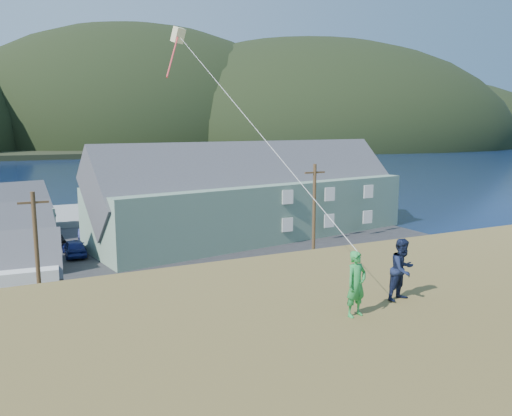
{
  "coord_description": "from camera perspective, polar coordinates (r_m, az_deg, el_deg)",
  "views": [
    {
      "loc": [
        -4.68,
        -27.95,
        11.71
      ],
      "look_at": [
        3.23,
        -11.71,
        8.8
      ],
      "focal_mm": 35.0,
      "sensor_mm": 36.0,
      "label": 1
    }
  ],
  "objects": [
    {
      "name": "ground",
      "position": [
        30.67,
        -15.64,
        -13.65
      ],
      "size": [
        900.0,
        900.0,
        0.0
      ],
      "primitive_type": "plane",
      "color": "#0A1638",
      "rests_on": "ground"
    },
    {
      "name": "grass_strip",
      "position": [
        28.84,
        -14.9,
        -15.02
      ],
      "size": [
        110.0,
        8.0,
        0.1
      ],
      "primitive_type": "cube",
      "color": "#4C3D19",
      "rests_on": "ground"
    },
    {
      "name": "waterfront_lot",
      "position": [
        46.67,
        -19.47,
        -5.84
      ],
      "size": [
        72.0,
        36.0,
        0.12
      ],
      "primitive_type": "cube",
      "color": "#28282B",
      "rests_on": "ground"
    },
    {
      "name": "wharf",
      "position": [
        68.89,
        -26.7,
        -1.24
      ],
      "size": [
        26.0,
        14.0,
        0.9
      ],
      "primitive_type": "cube",
      "color": "gray",
      "rests_on": "ground"
    },
    {
      "name": "far_shore",
      "position": [
        358.15,
        -25.39,
        6.57
      ],
      "size": [
        900.0,
        320.0,
        2.0
      ],
      "primitive_type": "cube",
      "color": "black",
      "rests_on": "ground"
    },
    {
      "name": "far_hills",
      "position": [
        310.11,
        -18.63,
        6.89
      ],
      "size": [
        760.0,
        265.0,
        143.0
      ],
      "color": "black",
      "rests_on": "ground"
    },
    {
      "name": "lodge",
      "position": [
        53.5,
        0.06,
        1.7
      ],
      "size": [
        36.41,
        15.6,
        12.4
      ],
      "rotation": [
        0.0,
        0.0,
        0.17
      ],
      "color": "slate",
      "rests_on": "waterfront_lot"
    },
    {
      "name": "shed_white",
      "position": [
        36.46,
        -27.22,
        -6.78
      ],
      "size": [
        7.94,
        5.57,
        6.06
      ],
      "rotation": [
        0.0,
        0.0,
        -0.07
      ],
      "color": "silver",
      "rests_on": "waterfront_lot"
    },
    {
      "name": "utility_poles",
      "position": [
        30.3,
        -23.55,
        -5.08
      ],
      "size": [
        34.82,
        0.24,
        9.82
      ],
      "color": "#47331E",
      "rests_on": "waterfront_lot"
    },
    {
      "name": "kite_flyer_green",
      "position": [
        12.35,
        11.39,
        -8.5
      ],
      "size": [
        0.64,
        0.48,
        1.61
      ],
      "primitive_type": "imported",
      "rotation": [
        0.0,
        0.0,
        0.17
      ],
      "color": "green",
      "rests_on": "hillside"
    },
    {
      "name": "kite_flyer_navy",
      "position": [
        13.76,
        16.39,
        -6.76
      ],
      "size": [
        0.92,
        0.78,
        1.66
      ],
      "primitive_type": "imported",
      "rotation": [
        0.0,
        0.0,
        0.21
      ],
      "color": "#151E3C",
      "rests_on": "hillside"
    },
    {
      "name": "kite_rig",
      "position": [
        19.52,
        -8.72,
        18.38
      ],
      "size": [
        1.3,
        5.02,
        11.43
      ],
      "color": "#FAF8BE",
      "rests_on": "ground"
    }
  ]
}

